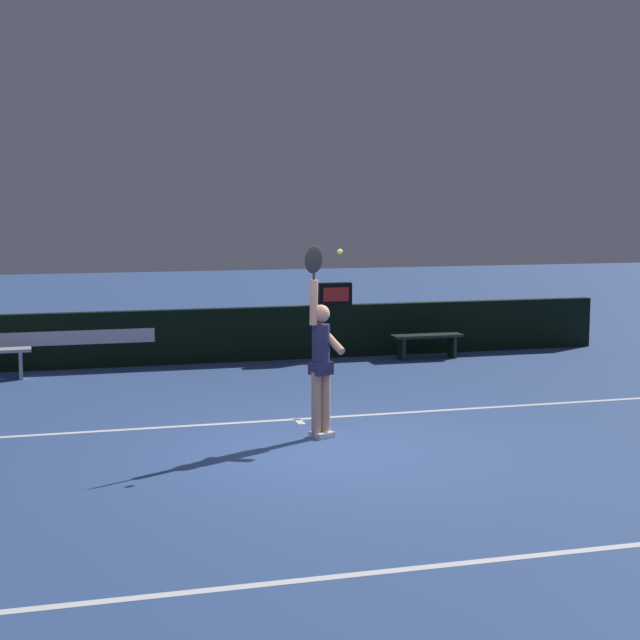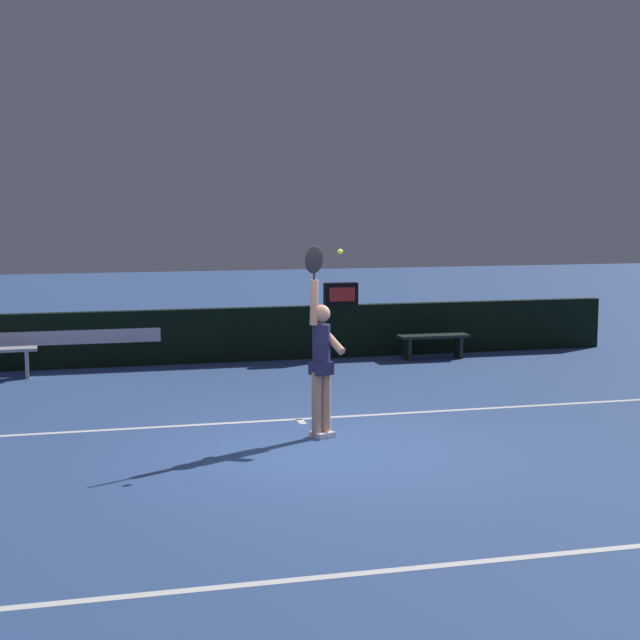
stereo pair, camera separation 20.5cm
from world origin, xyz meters
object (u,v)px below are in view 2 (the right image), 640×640
tennis_ball (340,252)px  courtside_bench_far (433,341)px  tennis_player (321,359)px  speed_display (341,294)px

tennis_ball → courtside_bench_far: tennis_ball is taller
tennis_player → tennis_ball: size_ratio=35.15×
speed_display → tennis_ball: tennis_ball is taller
tennis_player → tennis_ball: bearing=-22.3°
tennis_player → courtside_bench_far: size_ratio=1.81×
courtside_bench_far → tennis_player: bearing=-123.5°
speed_display → tennis_ball: (-1.70, -6.09, 1.13)m
speed_display → tennis_ball: bearing=-105.6°
tennis_ball → courtside_bench_far: bearing=58.6°
speed_display → tennis_ball: size_ratio=9.17×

